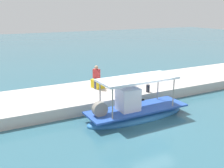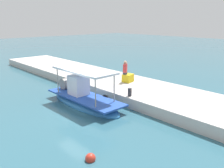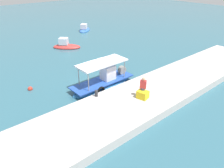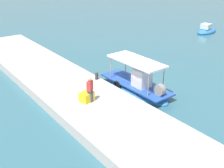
{
  "view_description": "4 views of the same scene",
  "coord_description": "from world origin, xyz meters",
  "px_view_note": "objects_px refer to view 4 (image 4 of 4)",
  "views": [
    {
      "loc": [
        8.33,
        11.44,
        5.93
      ],
      "look_at": [
        0.61,
        -3.28,
        1.3
      ],
      "focal_mm": 43.16,
      "sensor_mm": 36.0,
      "label": 1
    },
    {
      "loc": [
        -11.34,
        7.91,
        5.27
      ],
      "look_at": [
        0.08,
        -2.52,
        1.08
      ],
      "focal_mm": 38.33,
      "sensor_mm": 36.0,
      "label": 2
    },
    {
      "loc": [
        -9.68,
        -13.95,
        9.09
      ],
      "look_at": [
        -0.05,
        -2.43,
        1.18
      ],
      "focal_mm": 34.24,
      "sensor_mm": 36.0,
      "label": 3
    },
    {
      "loc": [
        14.08,
        -12.9,
        8.72
      ],
      "look_at": [
        0.46,
        -2.63,
        1.07
      ],
      "focal_mm": 44.83,
      "sensor_mm": 36.0,
      "label": 4
    }
  ],
  "objects_px": {
    "cargo_crate": "(87,97)",
    "marker_buoy": "(127,60)",
    "fisherman_near_bollard": "(90,91)",
    "main_fishing_boat": "(136,86)",
    "mooring_bollard": "(97,76)",
    "moored_boat_far": "(207,31)"
  },
  "relations": [
    {
      "from": "fisherman_near_bollard",
      "to": "moored_boat_far",
      "type": "bearing_deg",
      "value": 109.43
    },
    {
      "from": "main_fishing_boat",
      "to": "mooring_bollard",
      "type": "xyz_separation_m",
      "value": [
        -2.19,
        -1.94,
        0.52
      ]
    },
    {
      "from": "fisherman_near_bollard",
      "to": "main_fishing_boat",
      "type": "bearing_deg",
      "value": 96.35
    },
    {
      "from": "main_fishing_boat",
      "to": "moored_boat_far",
      "type": "distance_m",
      "value": 20.56
    },
    {
      "from": "fisherman_near_bollard",
      "to": "mooring_bollard",
      "type": "relative_size",
      "value": 3.28
    },
    {
      "from": "main_fishing_boat",
      "to": "cargo_crate",
      "type": "distance_m",
      "value": 4.42
    },
    {
      "from": "main_fishing_boat",
      "to": "fisherman_near_bollard",
      "type": "bearing_deg",
      "value": -83.65
    },
    {
      "from": "main_fishing_boat",
      "to": "fisherman_near_bollard",
      "type": "height_order",
      "value": "main_fishing_boat"
    },
    {
      "from": "mooring_bollard",
      "to": "cargo_crate",
      "type": "bearing_deg",
      "value": -44.21
    },
    {
      "from": "marker_buoy",
      "to": "cargo_crate",
      "type": "bearing_deg",
      "value": -54.56
    },
    {
      "from": "fisherman_near_bollard",
      "to": "marker_buoy",
      "type": "height_order",
      "value": "fisherman_near_bollard"
    },
    {
      "from": "main_fishing_boat",
      "to": "cargo_crate",
      "type": "xyz_separation_m",
      "value": [
        0.31,
        -4.37,
        0.57
      ]
    },
    {
      "from": "moored_boat_far",
      "to": "cargo_crate",
      "type": "bearing_deg",
      "value": -71.02
    },
    {
      "from": "mooring_bollard",
      "to": "fisherman_near_bollard",
      "type": "bearing_deg",
      "value": -40.61
    },
    {
      "from": "cargo_crate",
      "to": "marker_buoy",
      "type": "distance_m",
      "value": 9.76
    },
    {
      "from": "main_fishing_boat",
      "to": "moored_boat_far",
      "type": "xyz_separation_m",
      "value": [
        -7.74,
        19.05,
        -0.17
      ]
    },
    {
      "from": "fisherman_near_bollard",
      "to": "moored_boat_far",
      "type": "height_order",
      "value": "fisherman_near_bollard"
    },
    {
      "from": "fisherman_near_bollard",
      "to": "cargo_crate",
      "type": "distance_m",
      "value": 0.49
    },
    {
      "from": "moored_boat_far",
      "to": "marker_buoy",
      "type": "bearing_deg",
      "value": -81.13
    },
    {
      "from": "mooring_bollard",
      "to": "cargo_crate",
      "type": "relative_size",
      "value": 0.62
    },
    {
      "from": "main_fishing_boat",
      "to": "marker_buoy",
      "type": "xyz_separation_m",
      "value": [
        -5.32,
        3.55,
        -0.32
      ]
    },
    {
      "from": "mooring_bollard",
      "to": "cargo_crate",
      "type": "xyz_separation_m",
      "value": [
        2.5,
        -2.43,
        0.05
      ]
    }
  ]
}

